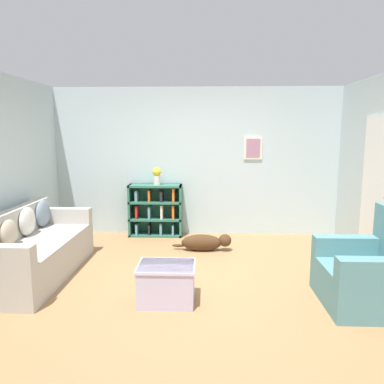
{
  "coord_description": "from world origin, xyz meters",
  "views": [
    {
      "loc": [
        0.18,
        -4.42,
        1.82
      ],
      "look_at": [
        0.0,
        0.4,
        1.05
      ],
      "focal_mm": 35.0,
      "sensor_mm": 36.0,
      "label": 1
    }
  ],
  "objects_px": {
    "dog": "(205,242)",
    "bookshelf": "(156,210)",
    "couch": "(33,251)",
    "coffee_table": "(167,282)",
    "recliner_chair": "(372,273)",
    "vase": "(157,175)"
  },
  "relations": [
    {
      "from": "dog",
      "to": "bookshelf",
      "type": "bearing_deg",
      "value": 135.85
    },
    {
      "from": "couch",
      "to": "coffee_table",
      "type": "xyz_separation_m",
      "value": [
        1.78,
        -0.69,
        -0.11
      ]
    },
    {
      "from": "bookshelf",
      "to": "recliner_chair",
      "type": "distance_m",
      "value": 3.73
    },
    {
      "from": "bookshelf",
      "to": "dog",
      "type": "height_order",
      "value": "bookshelf"
    },
    {
      "from": "couch",
      "to": "coffee_table",
      "type": "height_order",
      "value": "couch"
    },
    {
      "from": "coffee_table",
      "to": "vase",
      "type": "relative_size",
      "value": 2.01
    },
    {
      "from": "coffee_table",
      "to": "couch",
      "type": "bearing_deg",
      "value": 158.98
    },
    {
      "from": "bookshelf",
      "to": "dog",
      "type": "relative_size",
      "value": 1.01
    },
    {
      "from": "dog",
      "to": "vase",
      "type": "xyz_separation_m",
      "value": [
        -0.85,
        0.83,
        0.95
      ]
    },
    {
      "from": "couch",
      "to": "bookshelf",
      "type": "bearing_deg",
      "value": 56.23
    },
    {
      "from": "recliner_chair",
      "to": "dog",
      "type": "height_order",
      "value": "recliner_chair"
    },
    {
      "from": "couch",
      "to": "dog",
      "type": "height_order",
      "value": "couch"
    },
    {
      "from": "recliner_chair",
      "to": "vase",
      "type": "bearing_deg",
      "value": 135.1
    },
    {
      "from": "bookshelf",
      "to": "coffee_table",
      "type": "height_order",
      "value": "bookshelf"
    },
    {
      "from": "coffee_table",
      "to": "vase",
      "type": "height_order",
      "value": "vase"
    },
    {
      "from": "bookshelf",
      "to": "recliner_chair",
      "type": "height_order",
      "value": "recliner_chair"
    },
    {
      "from": "recliner_chair",
      "to": "dog",
      "type": "distance_m",
      "value": 2.51
    },
    {
      "from": "vase",
      "to": "recliner_chair",
      "type": "bearing_deg",
      "value": -44.9
    },
    {
      "from": "bookshelf",
      "to": "vase",
      "type": "xyz_separation_m",
      "value": [
        0.03,
        -0.02,
        0.63
      ]
    },
    {
      "from": "coffee_table",
      "to": "vase",
      "type": "xyz_separation_m",
      "value": [
        -0.44,
        2.63,
        0.86
      ]
    },
    {
      "from": "coffee_table",
      "to": "vase",
      "type": "bearing_deg",
      "value": 99.47
    },
    {
      "from": "vase",
      "to": "coffee_table",
      "type": "bearing_deg",
      "value": -80.53
    }
  ]
}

